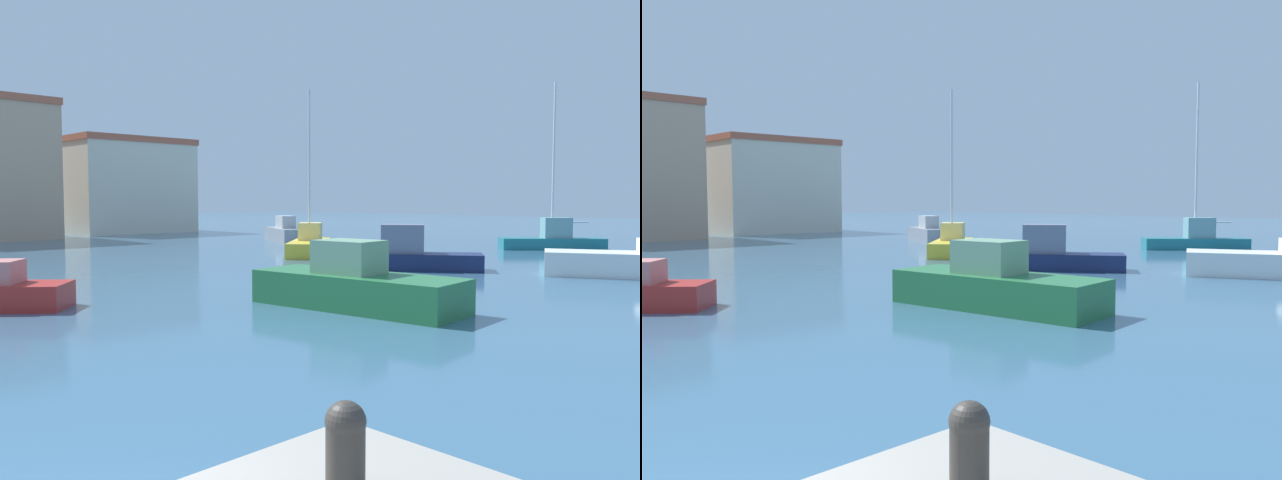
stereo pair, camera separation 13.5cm
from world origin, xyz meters
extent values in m
plane|color=#38607F|center=(15.00, 20.00, 0.00)|extent=(160.00, 160.00, 0.00)
cylinder|color=#38332D|center=(1.94, -2.04, 1.24)|extent=(0.26, 0.26, 0.46)
sphere|color=#38332D|center=(1.94, -2.04, 1.47)|extent=(0.27, 0.27, 0.27)
cube|color=gray|center=(26.94, 26.83, 0.47)|extent=(3.52, 5.17, 0.94)
cube|color=#ADB0B5|center=(26.89, 26.72, 1.35)|extent=(1.57, 1.96, 0.81)
cube|color=#19234C|center=(19.95, 10.73, 0.34)|extent=(4.24, 5.00, 0.68)
cube|color=slate|center=(19.56, 11.26, 1.26)|extent=(1.97, 2.08, 1.17)
cube|color=#28703D|center=(11.42, 6.41, 0.46)|extent=(2.64, 5.98, 0.91)
cube|color=gray|center=(11.39, 6.66, 1.35)|extent=(1.46, 1.80, 0.88)
cube|color=#1E707A|center=(33.81, 11.71, 0.32)|extent=(4.94, 5.22, 0.65)
cube|color=#6B9CA2|center=(33.96, 11.54, 1.23)|extent=(1.81, 1.84, 1.16)
cylinder|color=silver|center=(33.81, 11.71, 5.03)|extent=(0.12, 0.12, 8.77)
cylinder|color=silver|center=(34.50, 10.95, 1.55)|extent=(1.41, 1.53, 0.08)
cube|color=gold|center=(21.50, 18.80, 0.37)|extent=(5.24, 4.78, 0.74)
cube|color=#DFCD77|center=(21.85, 19.09, 1.19)|extent=(1.81, 1.78, 0.90)
cylinder|color=silver|center=(21.50, 18.80, 4.56)|extent=(0.12, 0.12, 7.65)
cube|color=beige|center=(25.34, 46.38, 3.71)|extent=(9.76, 9.07, 7.42)
cube|color=#B25B42|center=(25.34, 46.38, 7.67)|extent=(9.95, 9.25, 0.50)
camera|label=1|loc=(-0.97, -4.76, 2.90)|focal=35.79mm
camera|label=2|loc=(-0.87, -4.85, 2.90)|focal=35.79mm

